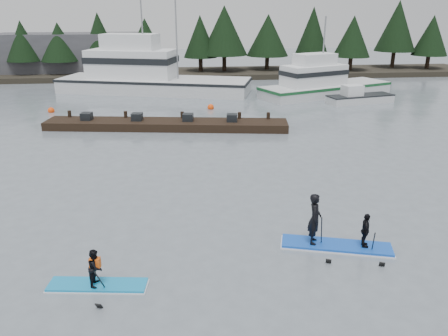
{
  "coord_description": "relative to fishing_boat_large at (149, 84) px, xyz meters",
  "views": [
    {
      "loc": [
        -1.96,
        -12.08,
        7.75
      ],
      "look_at": [
        0.0,
        6.0,
        1.1
      ],
      "focal_mm": 35.0,
      "sensor_mm": 36.0,
      "label": 1
    }
  ],
  "objects": [
    {
      "name": "ground",
      "position": [
        4.66,
        -31.72,
        -0.79
      ],
      "size": [
        160.0,
        160.0,
        0.0
      ],
      "primitive_type": "plane",
      "color": "slate",
      "rests_on": "ground"
    },
    {
      "name": "far_shore",
      "position": [
        4.66,
        10.28,
        -0.49
      ],
      "size": [
        70.0,
        8.0,
        0.6
      ],
      "primitive_type": "cube",
      "color": "#2D281E",
      "rests_on": "ground"
    },
    {
      "name": "treeline",
      "position": [
        4.66,
        10.28,
        -0.79
      ],
      "size": [
        60.0,
        4.0,
        8.0
      ],
      "primitive_type": null,
      "color": "black",
      "rests_on": "ground"
    },
    {
      "name": "waterfront_building",
      "position": [
        -9.34,
        12.28,
        1.71
      ],
      "size": [
        18.0,
        6.0,
        5.0
      ],
      "primitive_type": "cube",
      "color": "#4C4C51",
      "rests_on": "ground"
    },
    {
      "name": "fishing_boat_large",
      "position": [
        0.0,
        0.0,
        0.0
      ],
      "size": [
        19.2,
        10.17,
        10.35
      ],
      "rotation": [
        0.0,
        0.0,
        -0.29
      ],
      "color": "silver",
      "rests_on": "ground"
    },
    {
      "name": "fishing_boat_medium",
      "position": [
        16.45,
        -3.71,
        -0.24
      ],
      "size": [
        13.52,
        8.35,
        7.98
      ],
      "rotation": [
        0.0,
        0.0,
        0.38
      ],
      "color": "silver",
      "rests_on": "ground"
    },
    {
      "name": "skiff",
      "position": [
        18.6,
        -7.46,
        -0.45
      ],
      "size": [
        6.11,
        2.99,
        0.68
      ],
      "primitive_type": "cube",
      "rotation": [
        0.0,
        0.0,
        0.22
      ],
      "color": "silver",
      "rests_on": "ground"
    },
    {
      "name": "floating_dock",
      "position": [
        1.91,
        -14.41,
        -0.52
      ],
      "size": [
        16.66,
        4.64,
        0.55
      ],
      "primitive_type": "cube",
      "rotation": [
        0.0,
        0.0,
        -0.15
      ],
      "color": "black",
      "rests_on": "ground"
    },
    {
      "name": "buoy_b",
      "position": [
        5.41,
        -8.58,
        -0.79
      ],
      "size": [
        0.53,
        0.53,
        0.53
      ],
      "primitive_type": "sphere",
      "color": "#FF480C",
      "rests_on": "ground"
    },
    {
      "name": "buoy_c",
      "position": [
        18.45,
        -7.55,
        -0.79
      ],
      "size": [
        0.52,
        0.52,
        0.52
      ],
      "primitive_type": "sphere",
      "color": "#FF480C",
      "rests_on": "ground"
    },
    {
      "name": "buoy_a",
      "position": [
        -7.29,
        -8.41,
        -0.79
      ],
      "size": [
        0.51,
        0.51,
        0.51
      ],
      "primitive_type": "sphere",
      "color": "#FF480C",
      "rests_on": "ground"
    },
    {
      "name": "paddleboard_solo",
      "position": [
        0.15,
        -32.52,
        -0.38
      ],
      "size": [
        2.96,
        1.21,
        1.76
      ],
      "rotation": [
        0.0,
        0.0,
        -0.13
      ],
      "color": "#1485C2",
      "rests_on": "ground"
    },
    {
      "name": "paddleboard_duo",
      "position": [
        7.83,
        -31.04,
        -0.16
      ],
      "size": [
        3.81,
        1.86,
        2.41
      ],
      "rotation": [
        0.0,
        0.0,
        -0.28
      ],
      "color": "blue",
      "rests_on": "ground"
    }
  ]
}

